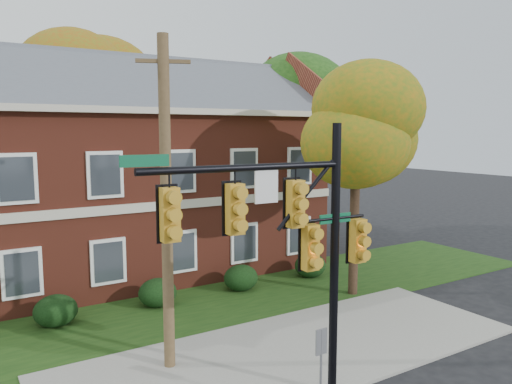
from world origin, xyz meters
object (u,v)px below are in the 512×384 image
hedge_right (241,278)px  utility_pole (166,205)px  hedge_left (56,311)px  apartment_building (112,162)px  tree_right_rear (306,100)px  tree_far_rear (95,88)px  hedge_center (158,293)px  hedge_far_right (310,266)px  tree_near_right (364,123)px  sign_post (321,358)px  traffic_signal (293,236)px

hedge_right → utility_pole: (-4.94, -4.70, 3.93)m
hedge_left → apartment_building: bearing=56.3°
tree_right_rear → tree_far_rear: size_ratio=0.92×
tree_far_rear → tree_right_rear: bearing=-35.0°
hedge_right → hedge_center: bearing=180.0°
hedge_center → tree_far_rear: tree_far_rear is taller
hedge_far_right → utility_pole: bearing=-150.9°
hedge_left → hedge_center: same height
hedge_far_right → tree_near_right: bearing=-85.5°
hedge_far_right → utility_pole: 10.43m
hedge_right → sign_post: (-3.00, -8.70, 0.89)m
apartment_building → tree_right_rear: 11.77m
hedge_center → utility_pole: 6.29m
hedge_left → tree_right_rear: tree_right_rear is taller
tree_right_rear → sign_post: 19.53m
apartment_building → hedge_left: size_ratio=13.43×
apartment_building → tree_near_right: bearing=-48.2°
hedge_right → traffic_signal: (-3.29, -8.03, 3.54)m
traffic_signal → sign_post: traffic_signal is taller
apartment_building → traffic_signal: (0.21, -13.28, -0.93)m
sign_post → tree_right_rear: bearing=53.0°
traffic_signal → tree_right_rear: bearing=53.8°
hedge_left → sign_post: (4.00, -8.70, 0.89)m
hedge_center → traffic_signal: traffic_signal is taller
hedge_center → hedge_right: 3.50m
traffic_signal → hedge_far_right: bearing=51.7°
traffic_signal → sign_post: 2.75m
hedge_right → utility_pole: utility_pole is taller
tree_near_right → traffic_signal: 9.11m
hedge_left → tree_right_rear: size_ratio=0.13×
tree_right_rear → hedge_right: bearing=-142.0°
hedge_left → sign_post: size_ratio=0.67×
hedge_center → tree_near_right: bearing=-21.4°
hedge_left → utility_pole: size_ratio=0.16×
hedge_center → traffic_signal: size_ratio=0.21×
hedge_center → tree_far_rear: 15.57m
apartment_building → tree_far_rear: tree_far_rear is taller
tree_right_rear → hedge_center: bearing=-151.6°
tree_far_rear → sign_post: 23.04m
apartment_building → tree_right_rear: (11.31, 0.86, 3.13)m
hedge_center → utility_pole: (-1.44, -4.70, 3.93)m
tree_far_rear → utility_pole: tree_far_rear is taller
traffic_signal → hedge_right: bearing=69.7°
tree_far_rear → traffic_signal: bearing=-93.1°
hedge_left → tree_near_right: 12.68m
traffic_signal → tree_near_right: bearing=38.5°
hedge_far_right → tree_far_rear: tree_far_rear is taller
hedge_far_right → tree_near_right: size_ratio=0.16×
apartment_building → sign_post: bearing=-87.9°
hedge_right → traffic_signal: 9.37m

